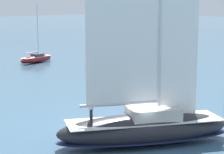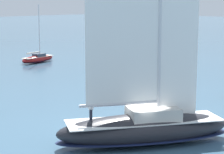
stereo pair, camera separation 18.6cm
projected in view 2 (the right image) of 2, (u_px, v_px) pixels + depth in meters
ground_plane at (144, 143)px, 29.05m from camera, size 400.00×400.00×0.00m
sailboat_main at (145, 125)px, 28.84m from camera, size 11.84×9.07×16.30m
sailboat_moored_near_marina at (38, 59)px, 66.39m from camera, size 6.59×2.85×8.78m
sailboat_moored_far_slip at (122, 67)px, 58.66m from camera, size 2.02×6.04×8.20m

